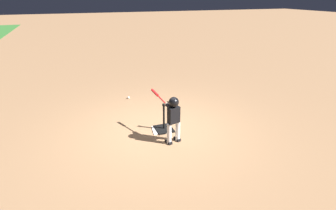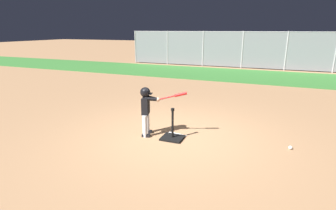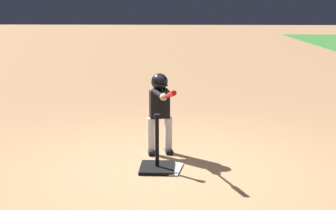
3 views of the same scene
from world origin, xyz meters
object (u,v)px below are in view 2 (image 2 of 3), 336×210
baseball (290,148)px  bleachers_far_right (247,57)px  bleachers_right_center (160,52)px  batting_tee (173,135)px  batter_child (147,105)px

baseball → bleachers_far_right: (-2.18, 13.27, 0.46)m
baseball → bleachers_right_center: (-8.68, 13.38, 0.58)m
batting_tee → batter_child: (-0.60, 0.00, 0.61)m
batter_child → batting_tee: bearing=-0.1°
batter_child → bleachers_right_center: bleachers_right_center is taller
bleachers_right_center → bleachers_far_right: (6.50, -0.11, -0.12)m
bleachers_right_center → bleachers_far_right: 6.50m
batting_tee → bleachers_right_center: 15.15m
batting_tee → bleachers_right_center: size_ratio=0.23×
batting_tee → bleachers_far_right: 13.66m
batter_child → bleachers_right_center: 14.90m
batting_tee → bleachers_right_center: bearing=114.6°
batter_child → baseball: 3.06m
baseball → bleachers_far_right: 13.46m
batter_child → bleachers_far_right: bearing=86.7°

